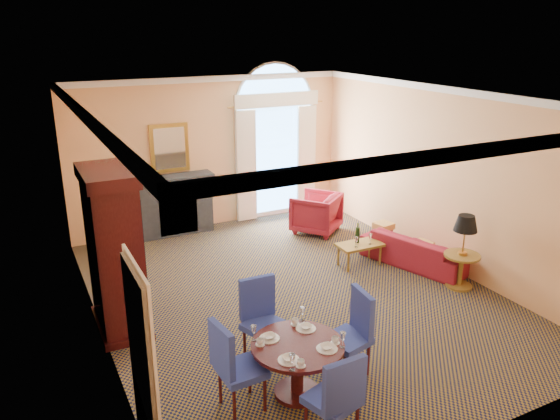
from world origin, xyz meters
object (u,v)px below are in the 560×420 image
armoire (115,254)px  dining_table (297,357)px  sofa (416,249)px  coffee_table (360,244)px  side_table (464,242)px  armchair (316,213)px

armoire → dining_table: (1.54, -2.52, -0.62)m
armoire → sofa: bearing=-2.2°
coffee_table → side_table: 1.84m
armoire → armchair: armoire is taller
sofa → coffee_table: coffee_table is taller
armoire → dining_table: 3.02m
side_table → sofa: bearing=92.7°
armoire → sofa: (5.27, -0.20, -0.85)m
coffee_table → dining_table: bearing=-133.9°
sofa → coffee_table: size_ratio=2.37×
sofa → armchair: armchair is taller
sofa → coffee_table: 1.04m
side_table → dining_table: bearing=-161.7°
armoire → dining_table: bearing=-58.5°
armoire → sofa: armoire is taller
armoire → armchair: 5.00m
dining_table → coffee_table: 3.92m
armoire → armchair: (4.49, 2.08, -0.72)m
sofa → dining_table: bearing=103.7°
sofa → armchair: size_ratio=2.15×
dining_table → coffee_table: bearing=44.6°
armoire → dining_table: size_ratio=2.17×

